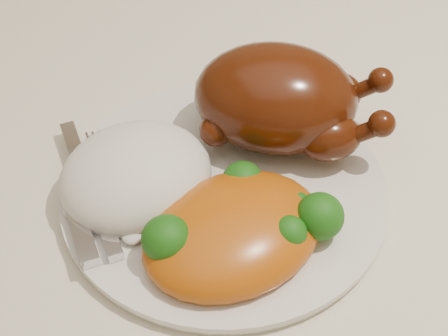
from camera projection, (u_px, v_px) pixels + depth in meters
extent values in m
cube|color=brown|center=(350.00, 115.00, 0.65)|extent=(1.60, 0.90, 0.04)
cube|color=beige|center=(353.00, 97.00, 0.63)|extent=(1.72, 1.02, 0.01)
cylinder|color=silver|center=(224.00, 189.00, 0.53)|extent=(0.33, 0.33, 0.01)
ellipsoid|color=#4B1B08|center=(275.00, 98.00, 0.54)|extent=(0.17, 0.15, 0.09)
ellipsoid|color=#4B1B08|center=(266.00, 84.00, 0.52)|extent=(0.08, 0.07, 0.04)
ellipsoid|color=#4B1B08|center=(330.00, 137.00, 0.52)|extent=(0.05, 0.04, 0.04)
sphere|color=#4B1B08|center=(382.00, 124.00, 0.50)|extent=(0.02, 0.02, 0.02)
ellipsoid|color=#4B1B08|center=(332.00, 94.00, 0.56)|extent=(0.05, 0.04, 0.04)
sphere|color=#4B1B08|center=(381.00, 80.00, 0.54)|extent=(0.02, 0.02, 0.02)
sphere|color=#4B1B08|center=(216.00, 130.00, 0.53)|extent=(0.03, 0.03, 0.03)
sphere|color=#4B1B08|center=(228.00, 83.00, 0.57)|extent=(0.03, 0.03, 0.03)
ellipsoid|color=white|center=(136.00, 176.00, 0.51)|extent=(0.16, 0.16, 0.07)
ellipsoid|color=#B34A0B|center=(233.00, 233.00, 0.48)|extent=(0.18, 0.16, 0.05)
ellipsoid|color=#B34A0B|center=(280.00, 215.00, 0.49)|extent=(0.07, 0.06, 0.03)
ellipsoid|color=#0D430B|center=(167.00, 239.00, 0.45)|extent=(0.04, 0.04, 0.03)
ellipsoid|color=#0D430B|center=(319.00, 217.00, 0.48)|extent=(0.03, 0.03, 0.03)
ellipsoid|color=#0D430B|center=(289.00, 233.00, 0.46)|extent=(0.03, 0.03, 0.03)
ellipsoid|color=#0D430B|center=(320.00, 216.00, 0.47)|extent=(0.04, 0.04, 0.04)
ellipsoid|color=#0D430B|center=(173.00, 242.00, 0.45)|extent=(0.03, 0.03, 0.03)
ellipsoid|color=#0D430B|center=(295.00, 209.00, 0.49)|extent=(0.03, 0.03, 0.03)
ellipsoid|color=#0D430B|center=(191.00, 277.00, 0.45)|extent=(0.03, 0.03, 0.03)
ellipsoid|color=#0D430B|center=(200.00, 234.00, 0.47)|extent=(0.03, 0.03, 0.02)
ellipsoid|color=#0D430B|center=(243.00, 182.00, 0.51)|extent=(0.03, 0.03, 0.03)
cube|color=silver|center=(80.00, 163.00, 0.54)|extent=(0.04, 0.11, 0.00)
cube|color=silver|center=(81.00, 231.00, 0.48)|extent=(0.03, 0.07, 0.01)
cube|color=silver|center=(104.00, 223.00, 0.49)|extent=(0.03, 0.07, 0.01)
cube|color=silver|center=(101.00, 159.00, 0.54)|extent=(0.03, 0.08, 0.00)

